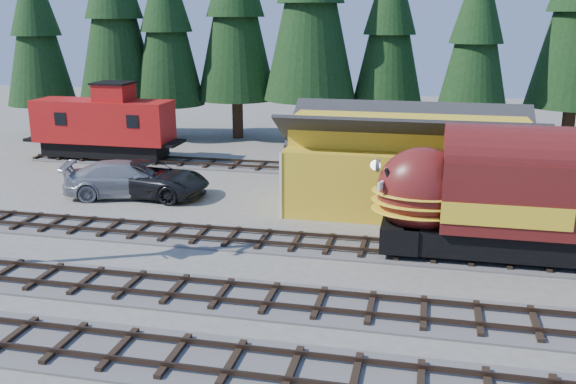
% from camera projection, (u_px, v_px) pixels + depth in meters
% --- Properties ---
extents(ground, '(120.00, 120.00, 0.00)m').
position_uv_depth(ground, '(391.00, 289.00, 23.94)').
color(ground, '#6B665B').
rests_on(ground, ground).
extents(track_spur, '(32.00, 3.20, 0.33)m').
position_uv_depth(track_spur, '(258.00, 167.00, 42.94)').
color(track_spur, '#4C4947').
rests_on(track_spur, ground).
extents(depot, '(12.80, 7.00, 5.30)m').
position_uv_depth(depot, '(407.00, 154.00, 33.02)').
color(depot, yellow).
rests_on(depot, ground).
extents(conifer_backdrop, '(79.07, 23.31, 17.09)m').
position_uv_depth(conifer_backdrop, '(501.00, 11.00, 44.24)').
color(conifer_backdrop, black).
rests_on(conifer_backdrop, ground).
extents(locomotive, '(15.84, 3.15, 4.31)m').
position_uv_depth(locomotive, '(563.00, 205.00, 25.68)').
color(locomotive, black).
rests_on(locomotive, ground).
extents(caboose, '(9.66, 2.80, 5.02)m').
position_uv_depth(caboose, '(104.00, 125.00, 44.60)').
color(caboose, black).
rests_on(caboose, ground).
extents(pickup_truck_a, '(7.23, 3.71, 1.95)m').
position_uv_depth(pickup_truck_a, '(147.00, 179.00, 36.03)').
color(pickup_truck_a, black).
rests_on(pickup_truck_a, ground).
extents(pickup_truck_b, '(7.38, 4.64, 1.99)m').
position_uv_depth(pickup_truck_b, '(127.00, 179.00, 35.92)').
color(pickup_truck_b, '#9A9CA1').
rests_on(pickup_truck_b, ground).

